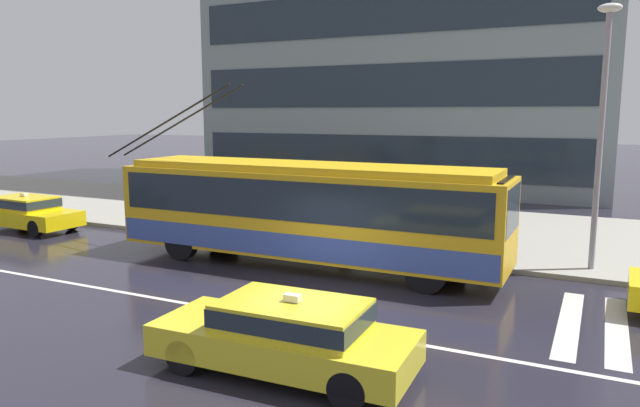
{
  "coord_description": "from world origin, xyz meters",
  "views": [
    {
      "loc": [
        6.07,
        -11.63,
        4.4
      ],
      "look_at": [
        -0.99,
        2.91,
        1.88
      ],
      "focal_mm": 32.86,
      "sensor_mm": 36.0,
      "label": 1
    }
  ],
  "objects_px": {
    "bus_shelter": "(324,182)",
    "pedestrian_walking_past": "(348,187)",
    "street_lamp": "(602,117)",
    "taxi_oncoming_near": "(287,333)",
    "taxi_queued_behind_bus": "(27,211)",
    "pedestrian_at_shelter": "(463,202)",
    "trolleybus": "(306,210)",
    "pedestrian_approaching_curb": "(485,198)"
  },
  "relations": [
    {
      "from": "bus_shelter",
      "to": "pedestrian_approaching_curb",
      "type": "height_order",
      "value": "bus_shelter"
    },
    {
      "from": "taxi_queued_behind_bus",
      "to": "street_lamp",
      "type": "distance_m",
      "value": 19.88
    },
    {
      "from": "pedestrian_approaching_curb",
      "to": "trolleybus",
      "type": "bearing_deg",
      "value": -136.7
    },
    {
      "from": "taxi_oncoming_near",
      "to": "pedestrian_walking_past",
      "type": "height_order",
      "value": "pedestrian_walking_past"
    },
    {
      "from": "taxi_queued_behind_bus",
      "to": "pedestrian_at_shelter",
      "type": "bearing_deg",
      "value": 12.55
    },
    {
      "from": "pedestrian_approaching_curb",
      "to": "taxi_queued_behind_bus",
      "type": "bearing_deg",
      "value": -166.03
    },
    {
      "from": "trolleybus",
      "to": "pedestrian_at_shelter",
      "type": "bearing_deg",
      "value": 43.18
    },
    {
      "from": "trolleybus",
      "to": "street_lamp",
      "type": "bearing_deg",
      "value": 19.23
    },
    {
      "from": "pedestrian_approaching_curb",
      "to": "pedestrian_at_shelter",
      "type": "bearing_deg",
      "value": -135.91
    },
    {
      "from": "pedestrian_at_shelter",
      "to": "street_lamp",
      "type": "height_order",
      "value": "street_lamp"
    },
    {
      "from": "pedestrian_at_shelter",
      "to": "pedestrian_approaching_curb",
      "type": "relative_size",
      "value": 0.96
    },
    {
      "from": "pedestrian_approaching_curb",
      "to": "pedestrian_walking_past",
      "type": "bearing_deg",
      "value": 177.21
    },
    {
      "from": "bus_shelter",
      "to": "pedestrian_walking_past",
      "type": "bearing_deg",
      "value": 35.89
    },
    {
      "from": "pedestrian_at_shelter",
      "to": "pedestrian_walking_past",
      "type": "xyz_separation_m",
      "value": [
        -4.24,
        0.78,
        0.18
      ]
    },
    {
      "from": "taxi_queued_behind_bus",
      "to": "pedestrian_at_shelter",
      "type": "distance_m",
      "value": 16.02
    },
    {
      "from": "pedestrian_walking_past",
      "to": "taxi_queued_behind_bus",
      "type": "bearing_deg",
      "value": -159.47
    },
    {
      "from": "taxi_queued_behind_bus",
      "to": "taxi_oncoming_near",
      "type": "bearing_deg",
      "value": -23.6
    },
    {
      "from": "pedestrian_approaching_curb",
      "to": "pedestrian_walking_past",
      "type": "height_order",
      "value": "pedestrian_walking_past"
    },
    {
      "from": "trolleybus",
      "to": "pedestrian_at_shelter",
      "type": "distance_m",
      "value": 5.1
    },
    {
      "from": "bus_shelter",
      "to": "pedestrian_at_shelter",
      "type": "distance_m",
      "value": 4.97
    },
    {
      "from": "bus_shelter",
      "to": "pedestrian_approaching_curb",
      "type": "relative_size",
      "value": 1.97
    },
    {
      "from": "taxi_queued_behind_bus",
      "to": "street_lamp",
      "type": "height_order",
      "value": "street_lamp"
    },
    {
      "from": "taxi_oncoming_near",
      "to": "street_lamp",
      "type": "relative_size",
      "value": 0.65
    },
    {
      "from": "bus_shelter",
      "to": "pedestrian_approaching_curb",
      "type": "distance_m",
      "value": 5.53
    },
    {
      "from": "street_lamp",
      "to": "pedestrian_walking_past",
      "type": "bearing_deg",
      "value": 168.27
    },
    {
      "from": "trolleybus",
      "to": "street_lamp",
      "type": "distance_m",
      "value": 8.36
    },
    {
      "from": "taxi_queued_behind_bus",
      "to": "bus_shelter",
      "type": "distance_m",
      "value": 11.38
    },
    {
      "from": "taxi_oncoming_near",
      "to": "bus_shelter",
      "type": "distance_m",
      "value": 11.13
    },
    {
      "from": "taxi_queued_behind_bus",
      "to": "pedestrian_at_shelter",
      "type": "height_order",
      "value": "pedestrian_at_shelter"
    },
    {
      "from": "trolleybus",
      "to": "taxi_oncoming_near",
      "type": "xyz_separation_m",
      "value": [
        2.96,
        -6.47,
        -0.93
      ]
    },
    {
      "from": "taxi_oncoming_near",
      "to": "trolleybus",
      "type": "bearing_deg",
      "value": 114.55
    },
    {
      "from": "trolleybus",
      "to": "street_lamp",
      "type": "height_order",
      "value": "street_lamp"
    },
    {
      "from": "taxi_oncoming_near",
      "to": "pedestrian_walking_past",
      "type": "distance_m",
      "value": 11.34
    },
    {
      "from": "pedestrian_walking_past",
      "to": "taxi_oncoming_near",
      "type": "bearing_deg",
      "value": -72.1
    },
    {
      "from": "pedestrian_walking_past",
      "to": "street_lamp",
      "type": "distance_m",
      "value": 8.55
    },
    {
      "from": "pedestrian_walking_past",
      "to": "street_lamp",
      "type": "bearing_deg",
      "value": -11.73
    },
    {
      "from": "taxi_oncoming_near",
      "to": "pedestrian_at_shelter",
      "type": "bearing_deg",
      "value": 85.61
    },
    {
      "from": "taxi_oncoming_near",
      "to": "taxi_queued_behind_bus",
      "type": "bearing_deg",
      "value": 156.4
    },
    {
      "from": "pedestrian_walking_past",
      "to": "bus_shelter",
      "type": "bearing_deg",
      "value": -144.11
    },
    {
      "from": "pedestrian_approaching_curb",
      "to": "street_lamp",
      "type": "bearing_deg",
      "value": -24.04
    },
    {
      "from": "bus_shelter",
      "to": "taxi_queued_behind_bus",
      "type": "bearing_deg",
      "value": -160.65
    },
    {
      "from": "taxi_queued_behind_bus",
      "to": "pedestrian_walking_past",
      "type": "relative_size",
      "value": 2.15
    }
  ]
}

